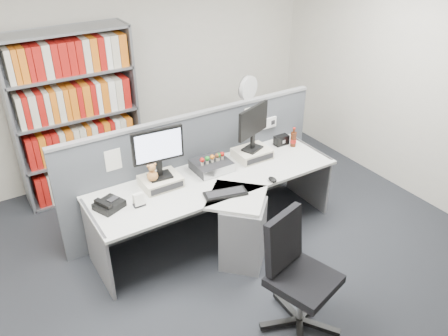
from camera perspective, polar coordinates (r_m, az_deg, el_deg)
ground at (r=4.58m, az=4.44°, el=-13.55°), size 5.50×5.50×0.00m
room_shell at (r=3.59m, az=5.56°, el=7.65°), size 5.04×5.54×2.72m
partition at (r=5.04m, az=-3.57°, el=0.24°), size 3.00×0.08×1.27m
desk at (r=4.66m, az=0.36°, el=-5.23°), size 2.60×1.20×0.72m
monitor_riser_left at (r=4.57m, az=-7.85°, el=-1.65°), size 0.38×0.31×0.10m
monitor_riser_right at (r=5.04m, az=3.52°, el=1.82°), size 0.38×0.31×0.10m
monitor_left at (r=4.39m, az=-8.17°, el=2.32°), size 0.51×0.18×0.51m
monitor_right at (r=4.89m, az=3.63°, el=5.41°), size 0.47×0.22×0.50m
desktop_pc at (r=4.80m, az=-1.55°, el=0.31°), size 0.37×0.33×0.10m
figurines at (r=4.74m, az=-1.34°, el=1.32°), size 0.29×0.05×0.09m
keyboard at (r=4.41m, az=0.18°, el=-3.17°), size 0.44×0.25×0.03m
mouse at (r=4.64m, az=6.03°, el=-1.42°), size 0.07×0.11×0.04m
desk_phone at (r=4.34m, az=-14.11°, el=-4.43°), size 0.30×0.29×0.10m
desk_calendar at (r=4.31m, az=-10.52°, el=-4.00°), size 0.11×0.08×0.13m
plush_toy at (r=4.45m, az=-8.87°, el=-0.70°), size 0.11×0.11×0.19m
speaker at (r=5.35m, az=7.12°, el=3.45°), size 0.17×0.09×0.11m
cola_bottle at (r=5.32m, az=8.59°, el=3.54°), size 0.07×0.07×0.23m
shelving_unit at (r=5.63m, az=-17.83°, el=5.83°), size 1.41×0.40×2.00m
filing_cabinet at (r=6.29m, az=2.79°, el=3.61°), size 0.45×0.61×0.70m
desk_fan at (r=6.02m, az=2.95°, el=9.51°), size 0.32×0.19×0.54m
office_chair at (r=3.88m, az=8.90°, el=-12.53°), size 0.68×0.66×1.03m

